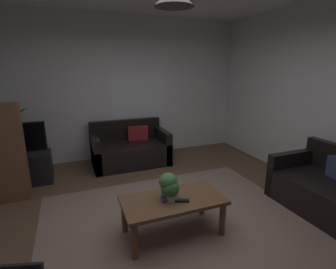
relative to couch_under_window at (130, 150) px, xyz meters
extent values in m
cube|color=brown|center=(0.06, -2.17, -0.28)|extent=(4.94, 5.33, 0.02)
cube|color=gray|center=(0.06, -2.37, -0.27)|extent=(3.21, 2.93, 0.01)
cube|color=silver|center=(0.06, 0.52, 1.15)|extent=(5.06, 0.06, 2.85)
cube|color=silver|center=(2.57, -2.17, 1.15)|extent=(0.06, 5.33, 2.85)
cube|color=white|center=(0.33, 0.49, 0.93)|extent=(1.17, 0.01, 0.97)
cube|color=black|center=(0.00, -0.04, -0.06)|extent=(1.44, 0.87, 0.42)
cube|color=black|center=(0.00, 0.33, 0.35)|extent=(1.44, 0.12, 0.40)
cube|color=black|center=(-0.66, -0.04, 0.05)|extent=(0.12, 0.87, 0.64)
cube|color=black|center=(0.66, -0.04, 0.05)|extent=(0.12, 0.87, 0.64)
cube|color=maroon|center=(0.21, 0.15, 0.29)|extent=(0.41, 0.17, 0.28)
cube|color=black|center=(2.00, -2.75, -0.06)|extent=(0.87, 1.49, 0.42)
cube|color=black|center=(2.00, -2.07, 0.05)|extent=(0.87, 0.12, 0.64)
cube|color=brown|center=(-0.07, -2.35, 0.15)|extent=(1.14, 0.59, 0.04)
cylinder|color=brown|center=(-0.58, -2.59, -0.07)|extent=(0.07, 0.07, 0.40)
cylinder|color=brown|center=(0.44, -2.59, -0.07)|extent=(0.07, 0.07, 0.40)
cylinder|color=brown|center=(-0.58, -2.12, -0.07)|extent=(0.07, 0.07, 0.40)
cylinder|color=brown|center=(0.44, -2.12, -0.07)|extent=(0.07, 0.07, 0.40)
cube|color=#387247|center=(-0.13, -2.35, 0.18)|extent=(0.13, 0.11, 0.02)
cube|color=#72387F|center=(-0.15, -2.36, 0.20)|extent=(0.13, 0.13, 0.02)
cube|color=#2D4C8C|center=(-0.14, -2.35, 0.23)|extent=(0.14, 0.14, 0.03)
cube|color=black|center=(0.00, -2.45, 0.18)|extent=(0.17, 0.11, 0.02)
cylinder|color=beige|center=(-0.10, -2.35, 0.21)|extent=(0.18, 0.18, 0.08)
sphere|color=#3D7F3D|center=(-0.11, -2.37, 0.32)|extent=(0.21, 0.21, 0.21)
sphere|color=#3D7F3D|center=(-0.12, -2.35, 0.38)|extent=(0.20, 0.20, 0.20)
cube|color=black|center=(-1.86, -0.26, -0.02)|extent=(0.90, 0.44, 0.50)
cube|color=black|center=(-1.86, -0.28, 0.51)|extent=(0.84, 0.05, 0.47)
cube|color=black|center=(-1.86, -0.30, 0.51)|extent=(0.80, 0.00, 0.43)
cube|color=black|center=(-1.86, -0.28, 0.25)|extent=(0.24, 0.16, 0.04)
cylinder|color=#4C4C51|center=(-2.01, 0.20, -0.12)|extent=(0.32, 0.32, 0.30)
cylinder|color=brown|center=(-2.01, 0.20, 0.40)|extent=(0.05, 0.05, 0.74)
cone|color=#2D6B33|center=(-1.85, 0.20, 0.84)|extent=(0.37, 0.10, 0.24)
cone|color=#2D6B33|center=(-1.96, 0.41, 0.89)|extent=(0.19, 0.48, 0.35)
cone|color=#2D6B33|center=(-1.94, 0.01, 0.90)|extent=(0.22, 0.45, 0.38)
camera|label=1|loc=(-1.06, -4.70, 1.59)|focal=27.10mm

